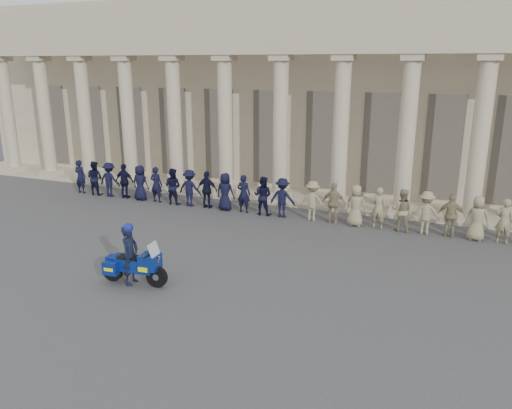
# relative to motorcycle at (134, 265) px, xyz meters

# --- Properties ---
(ground) EXTENTS (90.00, 90.00, 0.00)m
(ground) POSITION_rel_motorcycle_xyz_m (2.19, 1.46, -0.56)
(ground) COLOR #414143
(ground) RESTS_ON ground
(building) EXTENTS (40.00, 12.50, 9.00)m
(building) POSITION_rel_motorcycle_xyz_m (2.19, 16.21, 3.97)
(building) COLOR #BAAB8C
(building) RESTS_ON ground
(officer_rank) EXTENTS (19.62, 0.60, 1.59)m
(officer_rank) POSITION_rel_motorcycle_xyz_m (1.04, 7.52, 0.24)
(officer_rank) COLOR black
(officer_rank) RESTS_ON ground
(motorcycle) EXTENTS (2.02, 0.84, 1.29)m
(motorcycle) POSITION_rel_motorcycle_xyz_m (0.00, 0.00, 0.00)
(motorcycle) COLOR black
(motorcycle) RESTS_ON ground
(rider) EXTENTS (0.45, 0.65, 1.78)m
(rider) POSITION_rel_motorcycle_xyz_m (-0.11, -0.01, 0.33)
(rider) COLOR black
(rider) RESTS_ON ground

